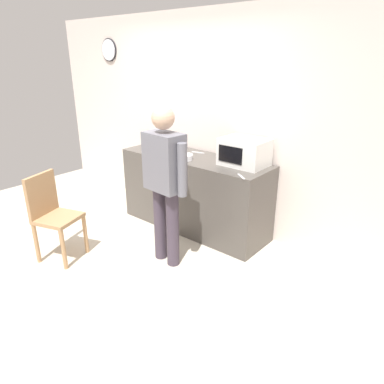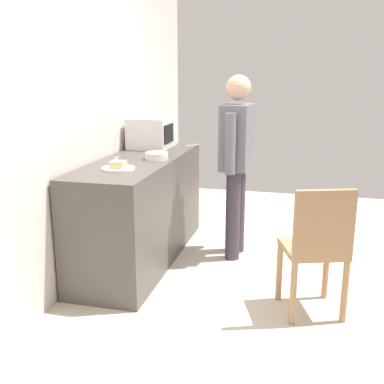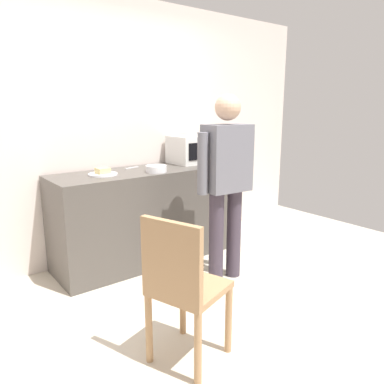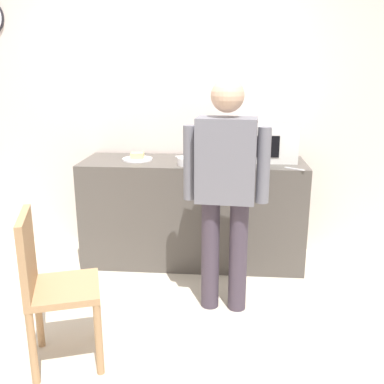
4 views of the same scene
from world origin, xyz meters
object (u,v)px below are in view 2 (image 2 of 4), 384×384
(microwave, at_px, (152,132))
(sandwich_plate, at_px, (118,167))
(salad_bowl, at_px, (157,156))
(person_standing, at_px, (237,154))
(fork_utensil, at_px, (116,159))
(wooden_chair, at_px, (317,246))
(spoon_utensil, at_px, (192,145))

(microwave, xyz_separation_m, sandwich_plate, (-1.13, -0.10, -0.13))
(microwave, bearing_deg, sandwich_plate, -174.85)
(microwave, bearing_deg, salad_bowl, -158.28)
(sandwich_plate, relative_size, person_standing, 0.16)
(fork_utensil, xyz_separation_m, wooden_chair, (-0.61, -1.71, -0.41))
(sandwich_plate, relative_size, spoon_utensil, 1.54)
(sandwich_plate, height_order, wooden_chair, sandwich_plate)
(microwave, distance_m, spoon_utensil, 0.44)
(salad_bowl, relative_size, fork_utensil, 1.17)
(microwave, relative_size, sandwich_plate, 1.90)
(fork_utensil, height_order, wooden_chair, fork_utensil)
(salad_bowl, xyz_separation_m, person_standing, (0.31, -0.65, -0.00))
(wooden_chair, bearing_deg, fork_utensil, 70.28)
(fork_utensil, bearing_deg, sandwich_plate, -154.72)
(person_standing, bearing_deg, microwave, 69.21)
(fork_utensil, bearing_deg, spoon_utensil, -25.98)
(sandwich_plate, xyz_separation_m, wooden_chair, (-0.21, -1.52, -0.43))
(salad_bowl, relative_size, person_standing, 0.12)
(sandwich_plate, distance_m, wooden_chair, 1.59)
(spoon_utensil, bearing_deg, salad_bowl, 172.93)
(sandwich_plate, distance_m, spoon_utensil, 1.35)
(microwave, xyz_separation_m, salad_bowl, (-0.65, -0.26, -0.12))
(sandwich_plate, bearing_deg, wooden_chair, -98.02)
(sandwich_plate, height_order, person_standing, person_standing)
(microwave, xyz_separation_m, fork_utensil, (-0.73, 0.09, -0.15))
(microwave, relative_size, wooden_chair, 0.53)
(sandwich_plate, bearing_deg, spoon_utensil, -11.29)
(sandwich_plate, bearing_deg, microwave, 5.15)
(sandwich_plate, distance_m, person_standing, 1.13)
(person_standing, height_order, wooden_chair, person_standing)
(salad_bowl, distance_m, wooden_chair, 1.59)
(fork_utensil, relative_size, spoon_utensil, 1.00)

